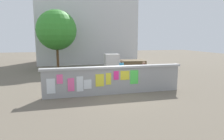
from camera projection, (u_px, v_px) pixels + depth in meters
The scene contains 10 objects.
ground at pixel (93, 72), 19.23m from camera, with size 60.00×60.00×0.00m, color #6B6051.
poster_wall at pixel (114, 80), 11.44m from camera, with size 8.25×0.42×1.64m.
auto_rickshaw_truck at pixel (123, 64), 17.76m from camera, with size 3.73×1.85×1.85m.
motorcycle at pixel (96, 82), 12.49m from camera, with size 1.90×0.56×0.87m.
bicycle_near at pixel (76, 76), 15.06m from camera, with size 1.71×0.44×0.95m.
bicycle_far at pixel (58, 81), 13.46m from camera, with size 1.69×0.47×0.95m.
person_walking at pixel (144, 71), 13.69m from camera, with size 0.47×0.47×1.62m.
person_bystander at pixel (122, 68), 14.73m from camera, with size 0.48×0.48×1.62m.
tree_roadside at pixel (56, 30), 20.03m from camera, with size 4.06×4.06×6.06m.
building_background at pixel (86, 29), 26.50m from camera, with size 12.56×6.87×8.84m.
Camera 1 is at (-2.90, -10.82, 3.23)m, focal length 31.68 mm.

